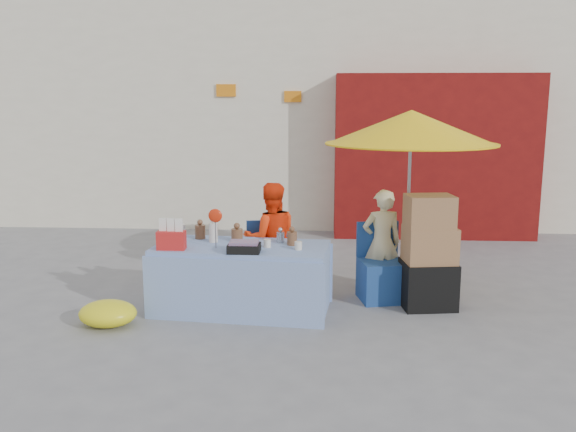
# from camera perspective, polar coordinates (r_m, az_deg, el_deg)

# --- Properties ---
(ground) EXTENTS (80.00, 80.00, 0.00)m
(ground) POSITION_cam_1_polar(r_m,az_deg,el_deg) (6.09, -0.78, -10.35)
(ground) COLOR slate
(ground) RESTS_ON ground
(backdrop) EXTENTS (14.00, 8.00, 7.80)m
(backdrop) POSITION_cam_1_polar(r_m,az_deg,el_deg) (13.21, 3.91, 14.73)
(backdrop) COLOR silver
(backdrop) RESTS_ON ground
(market_table) EXTENTS (1.92, 1.04, 1.11)m
(market_table) POSITION_cam_1_polar(r_m,az_deg,el_deg) (6.46, -4.39, -5.72)
(market_table) COLOR #869FD7
(market_table) RESTS_ON ground
(chair_left) EXTENTS (0.57, 0.56, 0.85)m
(chair_left) POSITION_cam_1_polar(r_m,az_deg,el_deg) (6.88, -1.71, -5.59)
(chair_left) COLOR navy
(chair_left) RESTS_ON ground
(chair_right) EXTENTS (0.57, 0.56, 0.85)m
(chair_right) POSITION_cam_1_polar(r_m,az_deg,el_deg) (6.89, 8.75, -5.70)
(chair_right) COLOR navy
(chair_right) RESTS_ON ground
(vendor_orange) EXTENTS (0.71, 0.61, 1.29)m
(vendor_orange) POSITION_cam_1_polar(r_m,az_deg,el_deg) (6.91, -1.61, -2.17)
(vendor_orange) COLOR #FF350D
(vendor_orange) RESTS_ON ground
(vendor_beige) EXTENTS (0.50, 0.38, 1.23)m
(vendor_beige) POSITION_cam_1_polar(r_m,az_deg,el_deg) (6.93, 8.76, -2.54)
(vendor_beige) COLOR beige
(vendor_beige) RESTS_ON ground
(umbrella) EXTENTS (1.90, 1.90, 2.09)m
(umbrella) POSITION_cam_1_polar(r_m,az_deg,el_deg) (6.93, 11.45, 8.07)
(umbrella) COLOR gray
(umbrella) RESTS_ON ground
(box_stack) EXTENTS (0.61, 0.52, 1.22)m
(box_stack) POSITION_cam_1_polar(r_m,az_deg,el_deg) (6.65, 13.04, -3.69)
(box_stack) COLOR black
(box_stack) RESTS_ON ground
(tarp_bundle) EXTENTS (0.67, 0.59, 0.26)m
(tarp_bundle) POSITION_cam_1_polar(r_m,az_deg,el_deg) (6.33, -16.51, -8.74)
(tarp_bundle) COLOR yellow
(tarp_bundle) RESTS_ON ground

